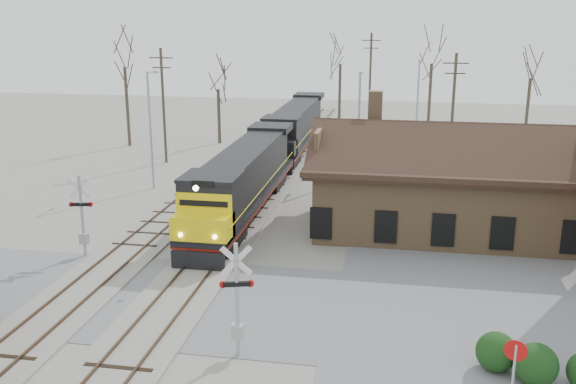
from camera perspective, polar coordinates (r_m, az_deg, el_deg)
name	(u,v)px	position (r m, az deg, el deg)	size (l,w,h in m)	color
ground	(176,299)	(29.43, -9.95, -9.39)	(140.00, 140.00, 0.00)	#9B968C
road	(176,299)	(29.42, -9.95, -9.36)	(60.00, 9.00, 0.03)	slate
track_main	(252,204)	(42.88, -3.20, -1.05)	(3.40, 90.00, 0.24)	#9B968C
track_siding	(188,200)	(44.10, -8.90, -0.74)	(3.40, 90.00, 0.24)	#9B968C
depot	(440,190)	(38.36, 13.39, 0.18)	(15.20, 9.31, 7.90)	#916F4B
locomotive_lead	(242,181)	(39.90, -4.08, 0.97)	(2.91, 19.52, 4.33)	black
locomotive_trailing	(295,128)	(58.87, 0.61, 5.75)	(2.91, 19.52, 4.10)	black
crossbuck_near	(237,305)	(23.76, -4.54, -9.99)	(1.24, 0.42, 4.46)	#A5A8AD
crossbuck_far	(82,219)	(34.88, -17.82, -2.33)	(1.24, 0.33, 4.37)	#A5A8AD
do_not_enter_sign	(515,362)	(22.14, 19.50, -14.06)	(0.72, 0.22, 2.45)	#A5A8AD
hedge_a	(496,352)	(24.59, 18.01, -13.36)	(1.44, 1.44, 1.44)	black
hedge_b	(536,365)	(24.17, 21.18, -14.12)	(1.50, 1.50, 1.50)	black
streetlight_a	(151,123)	(47.05, -12.10, 5.98)	(0.25, 2.04, 8.44)	#A5A8AD
streetlight_b	(359,119)	(49.42, 6.34, 6.48)	(0.25, 2.04, 8.13)	#A5A8AD
streetlight_c	(418,99)	(61.11, 11.44, 8.10)	(0.25, 2.04, 8.33)	#A5A8AD
utility_pole_a	(163,104)	(55.21, -11.02, 7.70)	(2.00, 0.24, 9.62)	#382D23
utility_pole_b	(370,80)	(70.16, 7.30, 9.81)	(2.00, 0.24, 10.42)	#382D23
utility_pole_c	(453,109)	(53.61, 14.43, 7.13)	(2.00, 0.24, 9.35)	#382D23
tree_a	(124,54)	(63.05, -14.40, 11.84)	(5.01, 5.01, 12.26)	#382D23
tree_b	(218,80)	(62.97, -6.25, 9.83)	(3.52, 3.52, 8.62)	#382D23
tree_c	(341,54)	(73.86, 4.69, 12.15)	(4.58, 4.58, 11.22)	#382D23
tree_d	(432,52)	(69.36, 12.71, 12.06)	(4.89, 4.89, 11.97)	#382D23
tree_e	(532,67)	(66.94, 20.84, 10.31)	(4.21, 4.21, 10.32)	#382D23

